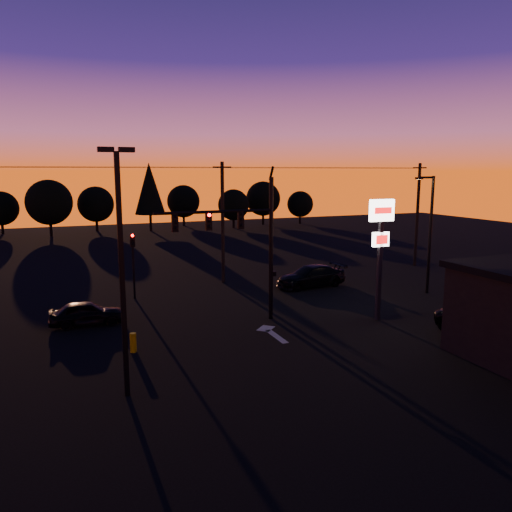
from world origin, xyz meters
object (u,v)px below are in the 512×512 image
Objects in this scene: traffic_signal_mast at (244,234)px; parking_lot_light at (121,257)px; suv_parked at (487,322)px; bollard at (133,343)px; car_left at (87,313)px; streetlight at (429,229)px; pylon_sign at (381,234)px; car_right at (311,276)px; secondary_signal at (133,256)px.

parking_lot_light is at bearing -136.63° from traffic_signal_mast.
traffic_signal_mast is 13.37m from suv_parked.
car_left reaches higher than bollard.
streetlight is 22.54m from car_left.
traffic_signal_mast is 1.26× the size of pylon_sign.
secondary_signal is at bearing -100.70° from car_right.
pylon_sign is 0.85× the size of streetlight.
secondary_signal is 12.67m from car_right.
suv_parked is (18.02, 0.08, -4.57)m from parking_lot_light.
parking_lot_light is 6.67m from bollard.
traffic_signal_mast is 1.97× the size of secondary_signal.
traffic_signal_mast is 1.62× the size of car_right.
pylon_sign is at bearing -19.36° from traffic_signal_mast.
traffic_signal_mast is at bearing -56.81° from secondary_signal.
streetlight is 1.51× the size of car_right.
bollard is at bearing -159.51° from car_left.
parking_lot_light is (-7.40, -6.99, 0.33)m from traffic_signal_mast.
traffic_signal_mast is 0.94× the size of parking_lot_light.
parking_lot_light reaches higher than streetlight.
car_right is (14.94, 13.22, -4.50)m from parking_lot_light.
secondary_signal is 15.75m from pylon_sign.
parking_lot_light reaches higher than pylon_sign.
suv_parked is (17.11, -4.45, 0.24)m from bollard.
traffic_signal_mast is 7.52m from pylon_sign.
car_right is (0.44, 8.72, -4.15)m from pylon_sign.
parking_lot_light is at bearing -99.79° from secondary_signal.
secondary_signal is 14.90m from parking_lot_light.
traffic_signal_mast reaches higher than car_left.
bollard is (-6.49, -2.46, -4.48)m from traffic_signal_mast.
pylon_sign is 14.30m from bollard.
traffic_signal_mast is 2.18× the size of car_left.
bollard is (-13.59, 0.03, -4.46)m from pylon_sign.
car_left is at bearing 94.65° from parking_lot_light.
secondary_signal is 6.21m from car_left.
bollard is at bearing -99.07° from secondary_signal.
car_right is (15.72, 3.53, 0.10)m from car_left.
car_right is at bearing 85.90° from suv_parked.
streetlight is 2.03× the size of car_left.
traffic_signal_mast is 1.07× the size of streetlight.
traffic_signal_mast is at bearing 20.78° from bollard.
car_right is at bearing -75.09° from car_left.
suv_parked reaches higher than car_left.
secondary_signal is 4.79× the size of bollard.
car_left is (-15.29, 5.20, -4.24)m from pylon_sign.
parking_lot_light is at bearing 162.92° from suv_parked.
streetlight is (6.91, 4.00, -0.49)m from pylon_sign.
streetlight is 21.25m from bollard.
pylon_sign reaches higher than car_right.
traffic_signal_mast is 10.63m from car_right.
traffic_signal_mast is at bearing 43.37° from parking_lot_light.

